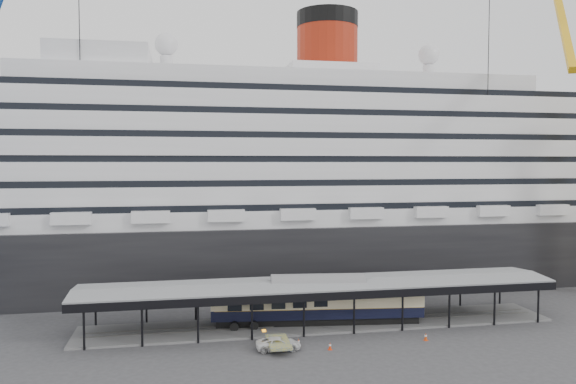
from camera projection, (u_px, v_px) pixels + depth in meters
The scene contains 8 objects.
ground at pixel (331, 338), 61.62m from camera, with size 200.00×200.00×0.00m, color #373739.
cruise_ship at pixel (280, 168), 92.03m from camera, with size 130.00×30.00×43.90m.
platform_canopy at pixel (320, 305), 66.40m from camera, with size 56.00×9.18×5.30m.
port_truck at pixel (278, 344), 57.53m from camera, with size 2.14×4.64×1.29m, color silver.
pullman_carriage at pixel (317, 300), 66.31m from camera, with size 25.12×5.98×24.46m.
traffic_cone_left at pixel (330, 346), 57.60m from camera, with size 0.41×0.41×0.78m.
traffic_cone_mid at pixel (299, 342), 58.79m from camera, with size 0.48×0.48×0.78m.
traffic_cone_right at pixel (426, 337), 60.64m from camera, with size 0.54×0.54×0.83m.
Camera 1 is at (-16.34, -58.65, 19.22)m, focal length 35.00 mm.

